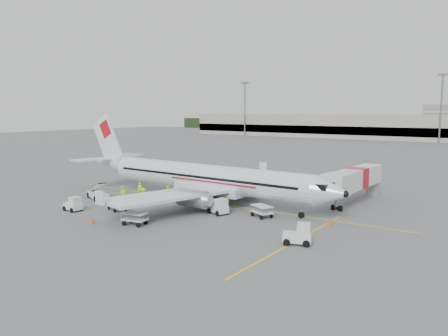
{
  "coord_description": "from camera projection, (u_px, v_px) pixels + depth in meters",
  "views": [
    {
      "loc": [
        28.64,
        -39.17,
        10.36
      ],
      "look_at": [
        0.0,
        2.0,
        3.8
      ],
      "focal_mm": 35.0,
      "sensor_mm": 36.0,
      "label": 1
    }
  ],
  "objects": [
    {
      "name": "ground",
      "position": [
        214.0,
        203.0,
        49.45
      ],
      "size": [
        360.0,
        360.0,
        0.0
      ],
      "primitive_type": "plane",
      "color": "#56595B"
    },
    {
      "name": "stripe_lead",
      "position": [
        214.0,
        203.0,
        49.45
      ],
      "size": [
        44.0,
        0.2,
        0.01
      ],
      "primitive_type": "cube",
      "color": "yellow",
      "rests_on": "ground"
    },
    {
      "name": "stripe_cross",
      "position": [
        296.0,
        241.0,
        35.01
      ],
      "size": [
        0.2,
        20.0,
        0.01
      ],
      "primitive_type": "cube",
      "color": "yellow",
      "rests_on": "ground"
    },
    {
      "name": "terminal_west",
      "position": [
        323.0,
        126.0,
        177.33
      ],
      "size": [
        110.0,
        22.0,
        9.0
      ],
      "primitive_type": null,
      "color": "gray",
      "rests_on": "ground"
    },
    {
      "name": "mast_west",
      "position": [
        245.0,
        109.0,
        183.71
      ],
      "size": [
        3.2,
        1.2,
        22.0
      ],
      "primitive_type": null,
      "color": "slate",
      "rests_on": "ground"
    },
    {
      "name": "mast_center",
      "position": [
        441.0,
        109.0,
        141.24
      ],
      "size": [
        3.2,
        1.2,
        22.0
      ],
      "primitive_type": null,
      "color": "slate",
      "rests_on": "ground"
    },
    {
      "name": "aircraft",
      "position": [
        206.0,
        160.0,
        49.12
      ],
      "size": [
        36.95,
        29.57,
        9.86
      ],
      "primitive_type": null,
      "rotation": [
        0.0,
        0.0,
        -0.04
      ],
      "color": "silver",
      "rests_on": "ground"
    },
    {
      "name": "jet_bridge",
      "position": [
        356.0,
        185.0,
        49.77
      ],
      "size": [
        3.42,
        15.09,
        3.93
      ],
      "primitive_type": null,
      "rotation": [
        0.0,
        0.0,
        -0.04
      ],
      "color": "silver",
      "rests_on": "ground"
    },
    {
      "name": "belt_loader",
      "position": [
        98.0,
        188.0,
        51.58
      ],
      "size": [
        5.36,
        3.63,
        2.72
      ],
      "primitive_type": null,
      "rotation": [
        0.0,
        0.0,
        -0.38
      ],
      "color": "silver",
      "rests_on": "ground"
    },
    {
      "name": "tug_fore",
      "position": [
        297.0,
        234.0,
        34.06
      ],
      "size": [
        2.51,
        1.97,
        1.7
      ],
      "primitive_type": null,
      "rotation": [
        0.0,
        0.0,
        0.37
      ],
      "color": "silver",
      "rests_on": "ground"
    },
    {
      "name": "tug_mid",
      "position": [
        218.0,
        206.0,
        44.14
      ],
      "size": [
        2.41,
        1.86,
        1.64
      ],
      "primitive_type": null,
      "rotation": [
        0.0,
        0.0,
        -0.35
      ],
      "color": "silver",
      "rests_on": "ground"
    },
    {
      "name": "tug_aft",
      "position": [
        73.0,
        204.0,
        45.53
      ],
      "size": [
        2.06,
        1.27,
        1.54
      ],
      "primitive_type": null,
      "rotation": [
        0.0,
        0.0,
        -0.07
      ],
      "color": "silver",
      "rests_on": "ground"
    },
    {
      "name": "cart_loaded_a",
      "position": [
        192.0,
        199.0,
        48.66
      ],
      "size": [
        2.64,
        1.77,
        1.29
      ],
      "primitive_type": null,
      "rotation": [
        0.0,
        0.0,
        0.13
      ],
      "color": "silver",
      "rests_on": "ground"
    },
    {
      "name": "cart_loaded_b",
      "position": [
        117.0,
        205.0,
        45.76
      ],
      "size": [
        2.63,
        2.06,
        1.21
      ],
      "primitive_type": null,
      "rotation": [
        0.0,
        0.0,
        -0.34
      ],
      "color": "silver",
      "rests_on": "ground"
    },
    {
      "name": "cart_empty_a",
      "position": [
        135.0,
        219.0,
        39.83
      ],
      "size": [
        2.43,
        1.7,
        1.16
      ],
      "primitive_type": null,
      "rotation": [
        0.0,
        0.0,
        0.18
      ],
      "color": "silver",
      "rests_on": "ground"
    },
    {
      "name": "cart_empty_b",
      "position": [
        262.0,
        211.0,
        42.77
      ],
      "size": [
        2.62,
        2.2,
        1.18
      ],
      "primitive_type": null,
      "rotation": [
        0.0,
        0.0,
        -0.46
      ],
      "color": "silver",
      "rests_on": "ground"
    },
    {
      "name": "cone_nose",
      "position": [
        329.0,
        221.0,
        39.99
      ],
      "size": [
        0.39,
        0.39,
        0.63
      ],
      "primitive_type": "cone",
      "color": "#F04B0A",
      "rests_on": "ground"
    },
    {
      "name": "cone_port",
      "position": [
        305.0,
        184.0,
        60.06
      ],
      "size": [
        0.43,
        0.43,
        0.69
      ],
      "primitive_type": "cone",
      "color": "#F04B0A",
      "rests_on": "ground"
    },
    {
      "name": "cone_stbd",
      "position": [
        92.0,
        220.0,
        40.54
      ],
      "size": [
        0.41,
        0.41,
        0.67
      ],
      "primitive_type": "cone",
      "color": "#F04B0A",
      "rests_on": "ground"
    },
    {
      "name": "crew_a",
      "position": [
        140.0,
        189.0,
        53.93
      ],
      "size": [
        0.69,
        0.69,
        1.62
      ],
      "primitive_type": "imported",
      "rotation": [
        0.0,
        0.0,
        0.77
      ],
      "color": "#A3F110",
      "rests_on": "ground"
    },
    {
      "name": "crew_b",
      "position": [
        123.0,
        194.0,
        50.58
      ],
      "size": [
        1.06,
        1.0,
        1.72
      ],
      "primitive_type": "imported",
      "rotation": [
        0.0,
        0.0,
        -0.55
      ],
      "color": "#A3F110",
      "rests_on": "ground"
    },
    {
      "name": "crew_c",
      "position": [
        143.0,
        195.0,
        49.89
      ],
      "size": [
        1.07,
        1.22,
        1.64
      ],
      "primitive_type": "imported",
      "rotation": [
        0.0,
        0.0,
        2.12
      ],
      "color": "#A3F110",
      "rests_on": "ground"
    },
    {
      "name": "crew_d",
      "position": [
        168.0,
        193.0,
        50.73
      ],
      "size": [
        1.14,
        0.86,
        1.81
      ],
      "primitive_type": "imported",
      "rotation": [
        0.0,
        0.0,
        3.6
      ],
      "color": "#A3F110",
      "rests_on": "ground"
    }
  ]
}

